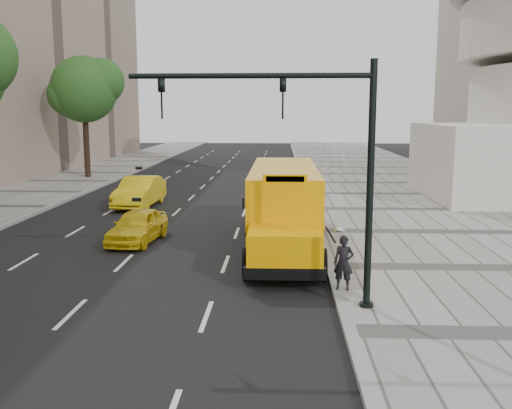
{
  "coord_description": "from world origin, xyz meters",
  "views": [
    {
      "loc": [
        4.36,
        -23.76,
        5.14
      ],
      "look_at": [
        3.5,
        -4.0,
        1.9
      ],
      "focal_mm": 40.0,
      "sensor_mm": 36.0,
      "label": 1
    }
  ],
  "objects_px": {
    "traffic_signal": "(314,154)",
    "school_bus": "(284,199)",
    "taxi_far": "(140,192)",
    "taxi_near": "(138,226)",
    "tree_c": "(85,89)",
    "pedestrian": "(344,263)"
  },
  "relations": [
    {
      "from": "taxi_near",
      "to": "taxi_far",
      "type": "bearing_deg",
      "value": 109.59
    },
    {
      "from": "taxi_far",
      "to": "pedestrian",
      "type": "distance_m",
      "value": 17.53
    },
    {
      "from": "pedestrian",
      "to": "traffic_signal",
      "type": "height_order",
      "value": "traffic_signal"
    },
    {
      "from": "taxi_near",
      "to": "pedestrian",
      "type": "height_order",
      "value": "pedestrian"
    },
    {
      "from": "taxi_far",
      "to": "tree_c",
      "type": "bearing_deg",
      "value": 122.1
    },
    {
      "from": "taxi_near",
      "to": "traffic_signal",
      "type": "distance_m",
      "value": 10.58
    },
    {
      "from": "school_bus",
      "to": "pedestrian",
      "type": "relative_size",
      "value": 7.42
    },
    {
      "from": "taxi_near",
      "to": "pedestrian",
      "type": "bearing_deg",
      "value": -33.7
    },
    {
      "from": "taxi_far",
      "to": "pedestrian",
      "type": "relative_size",
      "value": 3.17
    },
    {
      "from": "school_bus",
      "to": "taxi_near",
      "type": "bearing_deg",
      "value": -179.85
    },
    {
      "from": "tree_c",
      "to": "pedestrian",
      "type": "bearing_deg",
      "value": -58.9
    },
    {
      "from": "tree_c",
      "to": "school_bus",
      "type": "bearing_deg",
      "value": -54.9
    },
    {
      "from": "tree_c",
      "to": "school_bus",
      "type": "relative_size",
      "value": 0.8
    },
    {
      "from": "taxi_near",
      "to": "traffic_signal",
      "type": "height_order",
      "value": "traffic_signal"
    },
    {
      "from": "pedestrian",
      "to": "traffic_signal",
      "type": "xyz_separation_m",
      "value": [
        -0.96,
        -1.4,
        3.16
      ]
    },
    {
      "from": "tree_c",
      "to": "taxi_near",
      "type": "bearing_deg",
      "value": -66.75
    },
    {
      "from": "taxi_far",
      "to": "school_bus",
      "type": "bearing_deg",
      "value": -44.55
    },
    {
      "from": "taxi_near",
      "to": "school_bus",
      "type": "bearing_deg",
      "value": 6.39
    },
    {
      "from": "taxi_near",
      "to": "traffic_signal",
      "type": "relative_size",
      "value": 0.61
    },
    {
      "from": "traffic_signal",
      "to": "school_bus",
      "type": "bearing_deg",
      "value": 95.17
    },
    {
      "from": "pedestrian",
      "to": "traffic_signal",
      "type": "distance_m",
      "value": 3.59
    },
    {
      "from": "taxi_far",
      "to": "traffic_signal",
      "type": "relative_size",
      "value": 0.77
    }
  ]
}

